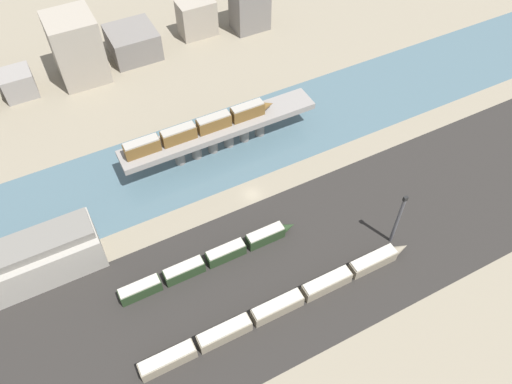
% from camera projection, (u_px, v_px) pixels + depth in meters
% --- Properties ---
extents(ground_plane, '(400.00, 400.00, 0.00)m').
position_uv_depth(ground_plane, '(252.00, 194.00, 131.83)').
color(ground_plane, gray).
extents(railbed_yard, '(280.00, 42.00, 0.01)m').
position_uv_depth(railbed_yard, '(298.00, 263.00, 118.22)').
color(railbed_yard, '#282623').
rests_on(railbed_yard, ground).
extents(river_water, '(320.00, 29.86, 0.01)m').
position_uv_depth(river_water, '(221.00, 148.00, 142.81)').
color(river_water, '#47606B').
rests_on(river_water, ground).
extents(bridge, '(56.64, 8.01, 8.34)m').
position_uv_depth(bridge, '(220.00, 132.00, 137.95)').
color(bridge, gray).
rests_on(bridge, ground).
extents(train_on_bridge, '(43.17, 2.98, 4.12)m').
position_uv_depth(train_on_bridge, '(200.00, 127.00, 133.21)').
color(train_on_bridge, brown).
rests_on(train_on_bridge, bridge).
extents(train_yard_near, '(67.14, 3.07, 3.67)m').
position_uv_depth(train_yard_near, '(283.00, 304.00, 109.47)').
color(train_yard_near, gray).
rests_on(train_yard_near, ground).
extents(train_yard_mid, '(44.70, 2.88, 3.64)m').
position_uv_depth(train_yard_mid, '(210.00, 260.00, 116.79)').
color(train_yard_mid, '#23381E').
rests_on(train_yard_mid, ground).
extents(warehouse_building, '(29.51, 11.43, 11.71)m').
position_uv_depth(warehouse_building, '(33.00, 259.00, 112.43)').
color(warehouse_building, '#9E998E').
rests_on(warehouse_building, ground).
extents(signal_tower, '(1.00, 0.82, 16.89)m').
position_uv_depth(signal_tower, '(398.00, 220.00, 115.92)').
color(signal_tower, '#4C4C51').
rests_on(signal_tower, ground).
extents(city_block_left, '(9.58, 9.17, 8.21)m').
position_uv_depth(city_block_left, '(18.00, 83.00, 155.00)').
color(city_block_left, gray).
rests_on(city_block_left, ground).
extents(city_block_center, '(14.46, 15.26, 21.29)m').
position_uv_depth(city_block_center, '(77.00, 48.00, 155.88)').
color(city_block_center, gray).
rests_on(city_block_center, ground).
extents(city_block_right, '(15.61, 15.70, 9.32)m').
position_uv_depth(city_block_right, '(133.00, 42.00, 168.16)').
color(city_block_right, slate).
rests_on(city_block_right, ground).
extents(city_block_far_right, '(12.75, 8.06, 12.50)m').
position_uv_depth(city_block_far_right, '(197.00, 18.00, 174.82)').
color(city_block_far_right, gray).
rests_on(city_block_far_right, ground).
extents(city_block_tall, '(12.42, 9.38, 20.63)m').
position_uv_depth(city_block_tall, '(250.00, 1.00, 174.26)').
color(city_block_tall, slate).
rests_on(city_block_tall, ground).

